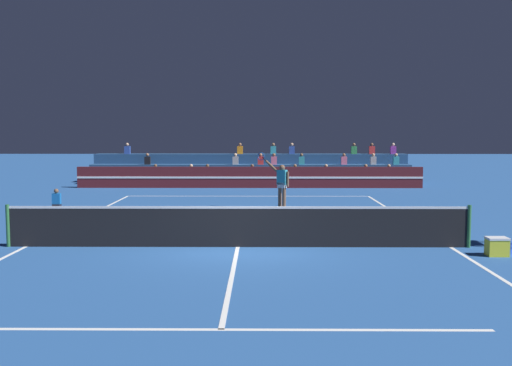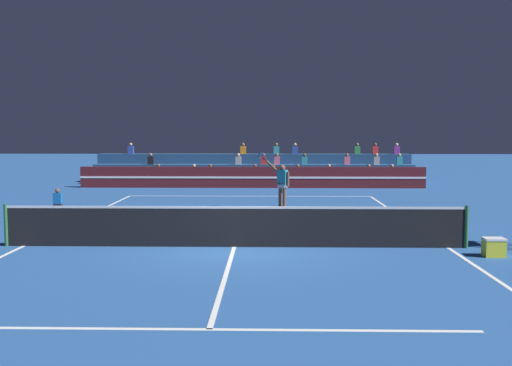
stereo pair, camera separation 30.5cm
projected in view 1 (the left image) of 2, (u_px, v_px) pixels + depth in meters
name	position (u px, v px, depth m)	size (l,w,h in m)	color
ground_plane	(238.00, 247.00, 15.46)	(120.00, 120.00, 0.00)	#285699
court_lines	(238.00, 247.00, 15.46)	(11.10, 23.90, 0.01)	white
tennis_net	(238.00, 226.00, 15.41)	(12.00, 0.10, 1.10)	#2D6B38
sponsor_banner_wall	(250.00, 177.00, 31.20)	(18.00, 0.26, 1.10)	#51191E
bleacher_stand	(251.00, 172.00, 33.71)	(17.79, 2.85, 2.28)	navy
ball_kid_courtside	(57.00, 202.00, 22.22)	(0.30, 0.36, 0.84)	black
tennis_player	(281.00, 184.00, 22.59)	(1.24, 0.82, 2.22)	brown
tennis_ball	(305.00, 212.00, 21.91)	(0.07, 0.07, 0.07)	#C6DB33
equipment_cooler	(497.00, 246.00, 14.37)	(0.50, 0.38, 0.45)	yellow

